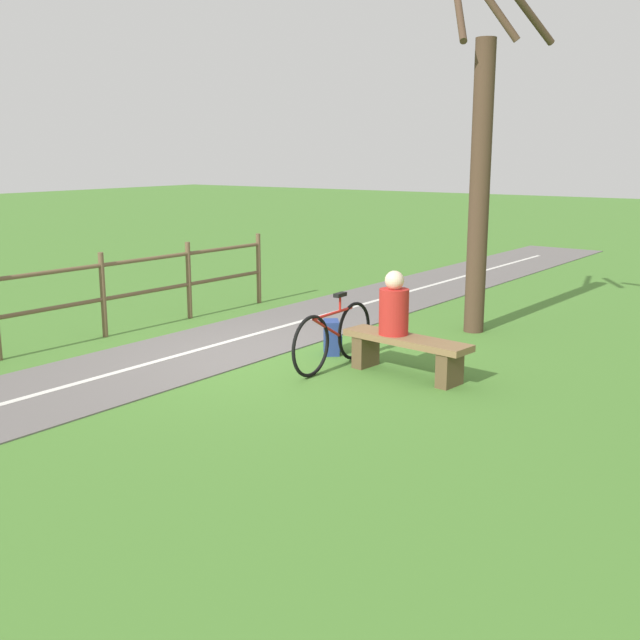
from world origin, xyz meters
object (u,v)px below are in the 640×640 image
object	(u,v)px
backpack	(332,338)
bicycle	(334,337)
person_seated	(394,307)
tree_mid_field	(481,173)
bench	(406,349)

from	to	relation	value
backpack	bicycle	bearing A→B (deg)	125.72
bicycle	backpack	bearing A→B (deg)	-144.90
person_seated	tree_mid_field	size ratio (longest dim) A/B	0.15
bench	bicycle	distance (m)	0.95
bicycle	person_seated	bearing A→B (deg)	106.48
person_seated	tree_mid_field	world-z (taller)	tree_mid_field
backpack	tree_mid_field	world-z (taller)	tree_mid_field
backpack	person_seated	bearing A→B (deg)	164.27
bicycle	tree_mid_field	distance (m)	3.53
person_seated	bicycle	bearing A→B (deg)	24.43
person_seated	bench	bearing A→B (deg)	-180.00
bench	person_seated	distance (m)	0.53
bench	bicycle	bearing A→B (deg)	19.51
bench	backpack	bearing A→B (deg)	-7.18
person_seated	backpack	bearing A→B (deg)	-8.39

